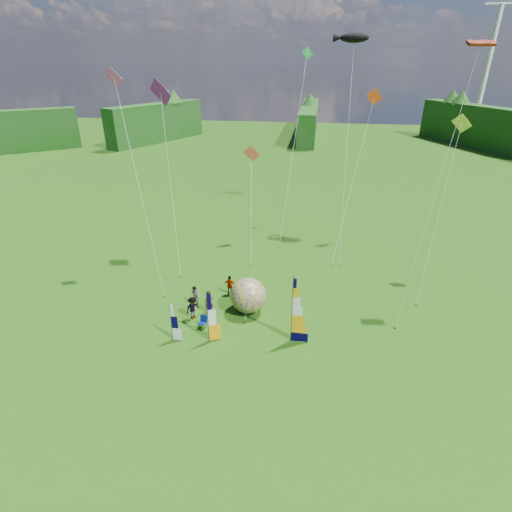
# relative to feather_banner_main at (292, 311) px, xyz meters

# --- Properties ---
(ground) EXTENTS (220.00, 220.00, 0.00)m
(ground) POSITION_rel_feather_banner_main_xyz_m (-1.75, -2.11, -2.50)
(ground) COLOR #307515
(ground) RESTS_ON ground
(treeline_ring) EXTENTS (210.00, 210.00, 8.00)m
(treeline_ring) POSITION_rel_feather_banner_main_xyz_m (-1.75, -2.11, 1.50)
(treeline_ring) COLOR #26471F
(treeline_ring) RESTS_ON ground
(turbine_right) EXTENTS (8.00, 1.20, 30.00)m
(turbine_right) POSITION_rel_feather_banner_main_xyz_m (43.25, 99.89, 12.50)
(turbine_right) COLOR silver
(turbine_right) RESTS_ON ground
(feather_banner_main) EXTENTS (1.35, 0.13, 5.01)m
(feather_banner_main) POSITION_rel_feather_banner_main_xyz_m (0.00, 0.00, 0.00)
(feather_banner_main) COLOR #040032
(feather_banner_main) RESTS_ON ground
(side_banner_left) EXTENTS (1.03, 0.48, 3.85)m
(side_banner_left) POSITION_rel_feather_banner_main_xyz_m (-5.65, -0.90, -0.58)
(side_banner_left) COLOR #EC9D08
(side_banner_left) RESTS_ON ground
(side_banner_far) EXTENTS (0.89, 0.11, 2.96)m
(side_banner_far) POSITION_rel_feather_banner_main_xyz_m (-8.22, -1.14, -1.02)
(side_banner_far) COLOR white
(side_banner_far) RESTS_ON ground
(bol_inflatable) EXTENTS (3.06, 3.06, 2.78)m
(bol_inflatable) POSITION_rel_feather_banner_main_xyz_m (-3.56, 3.21, -1.12)
(bol_inflatable) COLOR #00107E
(bol_inflatable) RESTS_ON ground
(spectator_a) EXTENTS (0.72, 0.52, 1.84)m
(spectator_a) POSITION_rel_feather_banner_main_xyz_m (-6.51, 2.54, -1.58)
(spectator_a) COLOR #66594C
(spectator_a) RESTS_ON ground
(spectator_b) EXTENTS (0.88, 0.75, 1.63)m
(spectator_b) POSITION_rel_feather_banner_main_xyz_m (-7.94, 3.46, -1.69)
(spectator_b) COLOR #66594C
(spectator_b) RESTS_ON ground
(spectator_c) EXTENTS (1.07, 1.20, 1.83)m
(spectator_c) POSITION_rel_feather_banner_main_xyz_m (-7.53, 1.57, -1.59)
(spectator_c) COLOR #66594C
(spectator_c) RESTS_ON ground
(spectator_d) EXTENTS (1.04, 0.50, 1.72)m
(spectator_d) POSITION_rel_feather_banner_main_xyz_m (-5.49, 5.41, -1.64)
(spectator_d) COLOR #66594C
(spectator_d) RESTS_ON ground
(camp_chair) EXTENTS (0.64, 0.64, 0.97)m
(camp_chair) POSITION_rel_feather_banner_main_xyz_m (-6.50, 0.49, -2.02)
(camp_chair) COLOR #031158
(camp_chair) RESTS_ON ground
(kite_whale) EXTENTS (6.14, 14.89, 21.27)m
(kite_whale) POSITION_rel_feather_banner_main_xyz_m (3.80, 17.64, 8.13)
(kite_whale) COLOR black
(kite_whale) RESTS_ON ground
(kite_rainbow_delta) EXTENTS (10.30, 12.30, 17.18)m
(kite_rainbow_delta) POSITION_rel_feather_banner_main_xyz_m (-11.87, 10.77, 6.08)
(kite_rainbow_delta) COLOR #FE1345
(kite_rainbow_delta) RESTS_ON ground
(kite_parafoil) EXTENTS (7.61, 10.03, 20.40)m
(kite_parafoil) POSITION_rel_feather_banner_main_xyz_m (9.28, 5.65, 7.70)
(kite_parafoil) COLOR #BB2100
(kite_parafoil) RESTS_ON ground
(small_kite_red) EXTENTS (5.96, 10.26, 10.62)m
(small_kite_red) POSITION_rel_feather_banner_main_xyz_m (-5.08, 14.14, 2.81)
(small_kite_red) COLOR #C84E2F
(small_kite_red) RESTS_ON ground
(small_kite_orange) EXTENTS (8.53, 12.59, 15.80)m
(small_kite_orange) POSITION_rel_feather_banner_main_xyz_m (4.61, 16.38, 5.40)
(small_kite_orange) COLOR red
(small_kite_orange) RESTS_ON ground
(small_kite_yellow) EXTENTS (8.13, 10.88, 14.41)m
(small_kite_yellow) POSITION_rel_feather_banner_main_xyz_m (11.00, 9.50, 4.70)
(small_kite_yellow) COLOR #F8F63E
(small_kite_yellow) RESTS_ON ground
(small_kite_pink) EXTENTS (8.42, 9.47, 17.78)m
(small_kite_pink) POSITION_rel_feather_banner_main_xyz_m (-13.11, 7.05, 6.39)
(small_kite_pink) COLOR #D44A8D
(small_kite_pink) RESTS_ON ground
(small_kite_green) EXTENTS (7.88, 12.72, 19.34)m
(small_kite_green) POSITION_rel_feather_banner_main_xyz_m (-1.55, 20.42, 7.17)
(small_kite_green) COLOR #1FCF4B
(small_kite_green) RESTS_ON ground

